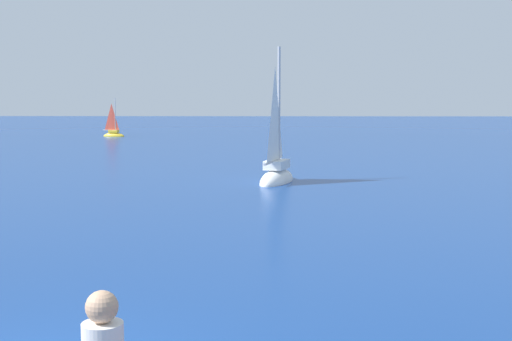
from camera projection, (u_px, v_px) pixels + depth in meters
sailboat_near at (277, 174)px, 27.18m from camera, size 1.86×3.16×5.70m
sailboat_far at (114, 134)px, 52.25m from camera, size 1.73×0.93×3.13m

